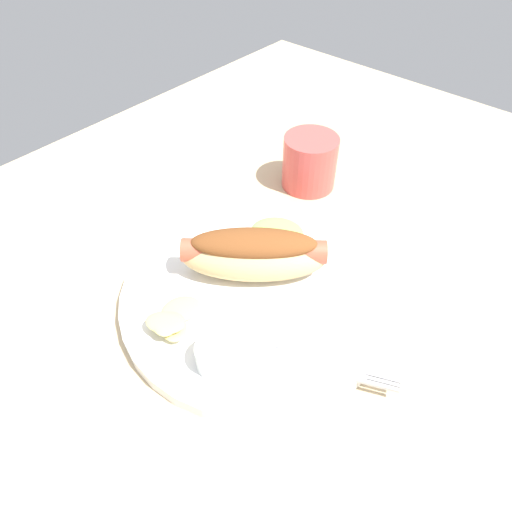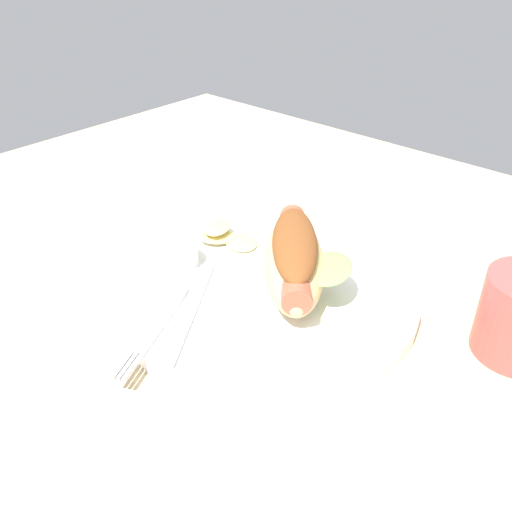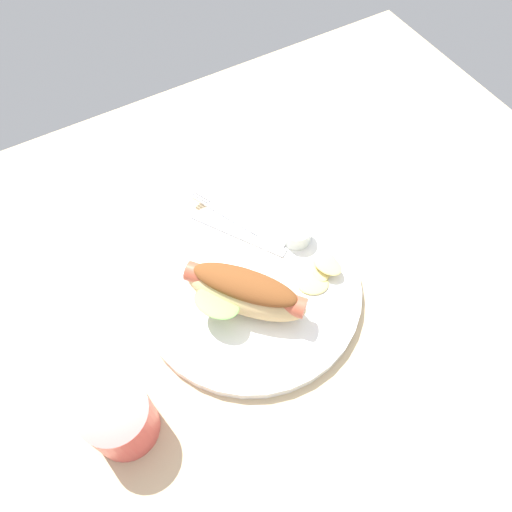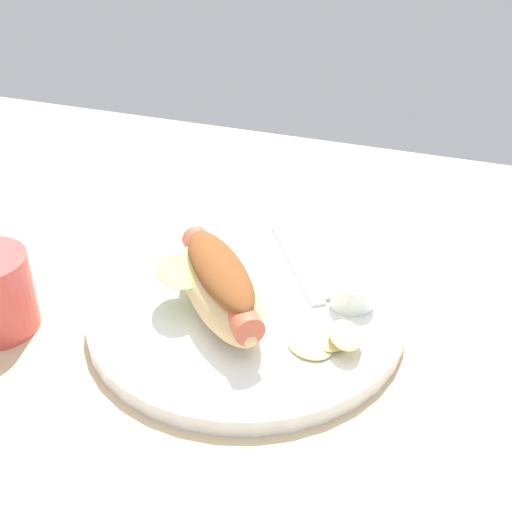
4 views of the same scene
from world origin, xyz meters
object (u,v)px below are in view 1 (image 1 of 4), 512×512
at_px(fork, 309,363).
at_px(plate, 255,295).
at_px(sauce_ramekin, 217,355).
at_px(drinking_cup, 310,162).
at_px(hot_dog, 256,254).
at_px(chips_pile, 173,319).
at_px(knife, 300,345).

bearing_deg(fork, plate, 135.84).
relative_size(sauce_ramekin, fork, 0.27).
height_order(sauce_ramekin, drinking_cup, drinking_cup).
distance_m(hot_dog, chips_pile, 0.11).
distance_m(fork, knife, 0.02).
relative_size(plate, sauce_ramekin, 7.20).
bearing_deg(chips_pile, fork, 112.06).
bearing_deg(sauce_ramekin, fork, 130.21).
distance_m(plate, chips_pile, 0.10).
xyz_separation_m(plate, hot_dog, (-0.02, -0.02, 0.04)).
relative_size(sauce_ramekin, drinking_cup, 0.54).
height_order(fork, knife, same).
bearing_deg(drinking_cup, fork, 36.71).
xyz_separation_m(plate, drinking_cup, (-0.21, -0.09, 0.03)).
distance_m(hot_dog, drinking_cup, 0.21).
relative_size(knife, chips_pile, 1.96).
height_order(sauce_ramekin, knife, sauce_ramekin).
xyz_separation_m(knife, chips_pile, (0.07, -0.11, 0.01)).
xyz_separation_m(plate, sauce_ramekin, (0.09, 0.03, 0.02)).
xyz_separation_m(plate, fork, (0.04, 0.10, 0.01)).
bearing_deg(plate, drinking_cup, -158.11).
height_order(hot_dog, chips_pile, hot_dog).
bearing_deg(drinking_cup, plate, 21.89).
relative_size(sauce_ramekin, knife, 0.28).
xyz_separation_m(sauce_ramekin, drinking_cup, (-0.31, -0.12, 0.01)).
xyz_separation_m(plate, chips_pile, (0.09, -0.03, 0.02)).
xyz_separation_m(hot_dog, fork, (0.06, 0.12, -0.03)).
bearing_deg(fork, drinking_cup, 102.38).
height_order(plate, drinking_cup, drinking_cup).
bearing_deg(knife, hot_dog, 122.77).
bearing_deg(hot_dog, drinking_cup, 70.07).
xyz_separation_m(sauce_ramekin, knife, (-0.07, 0.05, -0.01)).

